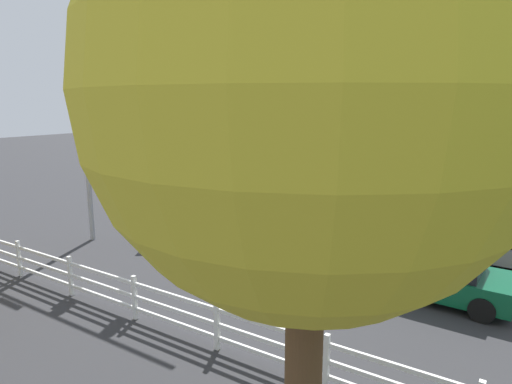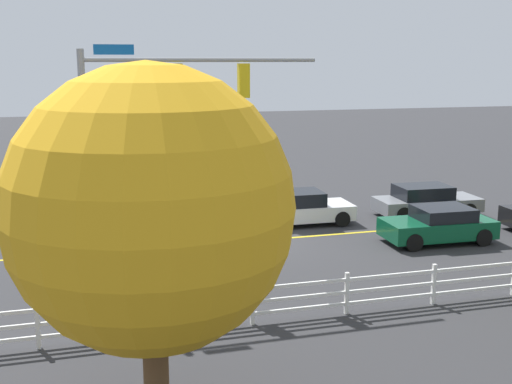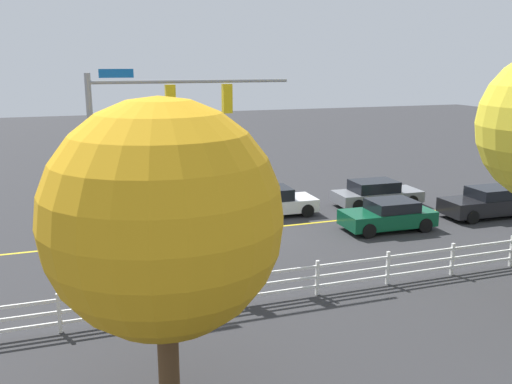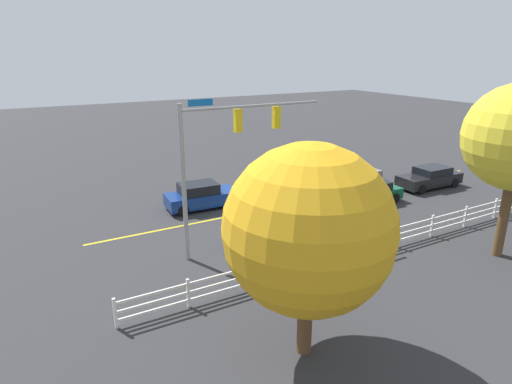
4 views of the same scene
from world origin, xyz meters
name	(u,v)px [view 3 (image 3 of 4)]	position (x,y,z in m)	size (l,w,h in m)	color
ground_plane	(236,231)	(0.00, 0.00, 0.00)	(120.00, 120.00, 0.00)	#2D2D30
lane_center_stripe	(318,222)	(-4.00, 0.00, 0.00)	(28.00, 0.16, 0.01)	gold
signal_assembly	(148,133)	(4.21, 3.81, 4.96)	(6.92, 0.38, 7.07)	gray
car_0	(490,202)	(-12.29, 1.75, 0.70)	(4.71, 1.94, 1.43)	black
car_1	(388,215)	(-6.47, 2.03, 0.66)	(4.12, 2.04, 1.33)	#0C4C2D
car_2	(160,209)	(2.96, -2.09, 0.75)	(4.32, 2.08, 1.54)	navy
car_3	(376,193)	(-8.21, -1.84, 0.66)	(4.58, 2.05, 1.34)	slate
car_4	(274,202)	(-2.57, -1.93, 0.66)	(3.95, 2.03, 1.38)	silver
pedestrian	(167,239)	(3.59, 2.99, 0.93)	(0.42, 0.48, 1.69)	#3F3F42
white_rail_fence	(388,267)	(-3.00, 7.48, 0.60)	(26.10, 0.10, 1.15)	white
tree_0	(163,219)	(5.13, 11.53, 4.13)	(5.00, 5.00, 6.64)	brown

